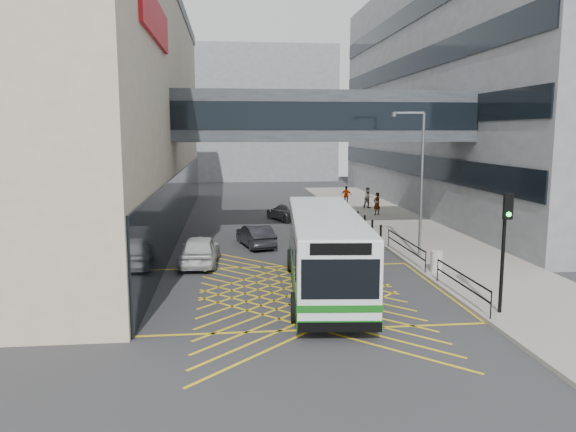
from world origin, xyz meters
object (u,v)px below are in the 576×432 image
object	(u,v)px
litter_bin	(437,261)
pedestrian_b	(368,198)
traffic_light	(505,236)
bus	(325,249)
pedestrian_a	(377,204)
car_dark	(256,236)
car_white	(200,250)
street_lamp	(419,175)
pedestrian_c	(346,195)
car_silver	(287,211)

from	to	relation	value
litter_bin	pedestrian_b	distance (m)	21.87
traffic_light	pedestrian_b	world-z (taller)	traffic_light
bus	pedestrian_a	size ratio (longest dim) A/B	6.84
car_dark	litter_bin	distance (m)	10.90
car_dark	pedestrian_b	distance (m)	17.67
car_white	car_dark	size ratio (longest dim) A/B	1.16
car_dark	street_lamp	xyz separation A→B (m)	(8.13, -4.19, 3.74)
car_white	pedestrian_c	size ratio (longest dim) A/B	2.96
car_silver	litter_bin	distance (m)	17.79
car_dark	traffic_light	xyz separation A→B (m)	(8.09, -13.49, 2.33)
pedestrian_c	pedestrian_b	bearing A→B (deg)	142.19
traffic_light	car_white	bearing A→B (deg)	147.47
street_lamp	car_silver	bearing A→B (deg)	125.12
car_dark	pedestrian_c	xyz separation A→B (m)	(8.95, 16.96, 0.33)
traffic_light	pedestrian_c	xyz separation A→B (m)	(0.86, 30.45, -2.00)
pedestrian_a	pedestrian_c	world-z (taller)	pedestrian_a
street_lamp	car_white	bearing A→B (deg)	-165.64
traffic_light	pedestrian_b	distance (m)	28.02
street_lamp	pedestrian_b	size ratio (longest dim) A/B	4.24
street_lamp	pedestrian_c	size ratio (longest dim) A/B	4.53
car_dark	litter_bin	bearing A→B (deg)	123.87
litter_bin	pedestrian_c	bearing A→B (deg)	87.82
car_dark	pedestrian_c	distance (m)	19.18
litter_bin	pedestrian_a	size ratio (longest dim) A/B	0.55
car_white	car_silver	size ratio (longest dim) A/B	1.10
street_lamp	bus	bearing A→B (deg)	-123.60
car_dark	car_silver	world-z (taller)	car_silver
pedestrian_a	street_lamp	bearing A→B (deg)	54.49
car_dark	pedestrian_b	world-z (taller)	pedestrian_b
litter_bin	pedestrian_a	distance (m)	17.99
pedestrian_b	bus	bearing A→B (deg)	-115.27
traffic_light	litter_bin	world-z (taller)	traffic_light
bus	car_silver	world-z (taller)	bus
car_white	pedestrian_c	world-z (taller)	pedestrian_c
pedestrian_a	pedestrian_c	bearing A→B (deg)	-109.16
car_silver	street_lamp	xyz separation A→B (m)	(5.26, -13.84, 3.70)
traffic_light	pedestrian_a	distance (m)	24.14
pedestrian_b	traffic_light	bearing A→B (deg)	-101.41
car_white	pedestrian_a	size ratio (longest dim) A/B	2.77
pedestrian_a	pedestrian_b	distance (m)	3.89
car_silver	litter_bin	world-z (taller)	car_silver
traffic_light	street_lamp	size ratio (longest dim) A/B	0.58
car_silver	street_lamp	distance (m)	15.26
car_white	car_silver	distance (m)	15.04
street_lamp	car_dark	bearing A→B (deg)	167.00
litter_bin	pedestrian_c	world-z (taller)	pedestrian_c
bus	street_lamp	xyz separation A→B (m)	(5.73, 5.17, 2.62)
car_white	traffic_light	bearing A→B (deg)	143.03
street_lamp	pedestrian_b	distance (m)	18.99
car_white	street_lamp	world-z (taller)	street_lamp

